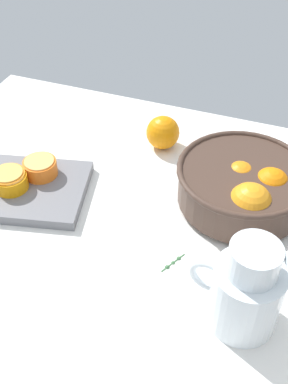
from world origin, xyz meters
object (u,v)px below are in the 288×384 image
at_px(orange_half_1, 9,179).
at_px(orange_half_2, 40,167).
at_px(juice_pitcher, 245,295).
at_px(orange_half_0, 11,181).
at_px(loose_orange_2, 163,132).
at_px(fruit_bowl, 244,186).
at_px(cutting_board, 19,189).

relative_size(orange_half_1, orange_half_2, 0.98).
relative_size(juice_pitcher, orange_half_2, 2.53).
bearing_deg(orange_half_2, orange_half_0, -121.04).
distance_m(juice_pitcher, orange_half_0, 0.53).
bearing_deg(loose_orange_2, orange_half_0, -131.30).
bearing_deg(juice_pitcher, fruit_bowl, 101.27).
bearing_deg(orange_half_2, fruit_bowl, 10.43).
distance_m(orange_half_1, loose_orange_2, 0.37).
bearing_deg(orange_half_1, juice_pitcher, -14.68).
xyz_separation_m(juice_pitcher, orange_half_1, (-0.52, 0.14, -0.02)).
xyz_separation_m(juice_pitcher, cutting_board, (-0.51, 0.14, -0.05)).
relative_size(cutting_board, orange_half_0, 4.08).
xyz_separation_m(orange_half_1, loose_orange_2, (0.25, 0.27, -0.00)).
bearing_deg(orange_half_2, orange_half_1, -125.58).
relative_size(fruit_bowl, cutting_board, 0.94).
bearing_deg(cutting_board, orange_half_2, 58.28).
bearing_deg(orange_half_0, fruit_bowl, 16.69).
bearing_deg(orange_half_0, orange_half_1, 155.33).
distance_m(juice_pitcher, orange_half_1, 0.54).
bearing_deg(cutting_board, orange_half_1, -141.32).
height_order(fruit_bowl, loose_orange_2, fruit_bowl).
distance_m(fruit_bowl, juice_pitcher, 0.28).
relative_size(fruit_bowl, juice_pitcher, 1.48).
height_order(fruit_bowl, cutting_board, fruit_bowl).
relative_size(fruit_bowl, loose_orange_2, 3.41).
height_order(orange_half_0, orange_half_2, orange_half_2).
height_order(orange_half_0, loose_orange_2, loose_orange_2).
bearing_deg(juice_pitcher, orange_half_0, 165.42).
height_order(cutting_board, orange_half_1, orange_half_1).
distance_m(fruit_bowl, orange_half_2, 0.43).
distance_m(cutting_board, orange_half_1, 0.03).
height_order(orange_half_1, loose_orange_2, loose_orange_2).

